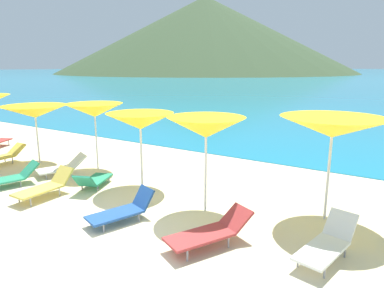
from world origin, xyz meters
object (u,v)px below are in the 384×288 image
(lounge_chair_3, at_px, (3,155))
(lounge_chair_4, at_px, (10,177))
(lounge_chair_10, at_px, (93,180))
(lounge_chair_1, at_px, (210,231))
(lounge_chair_12, at_px, (63,166))
(umbrella_5, at_px, (206,127))
(umbrella_4, at_px, (140,121))
(umbrella_2, at_px, (35,112))
(umbrella_6, at_px, (333,127))
(lounge_chair_2, at_px, (327,243))
(umbrella_3, at_px, (94,110))
(lounge_chair_6, at_px, (45,186))
(lounge_chair_0, at_px, (123,210))

(lounge_chair_3, distance_m, lounge_chair_4, 2.64)
(lounge_chair_10, bearing_deg, lounge_chair_4, 6.26)
(lounge_chair_1, bearing_deg, lounge_chair_12, -166.44)
(lounge_chair_1, distance_m, lounge_chair_12, 6.27)
(lounge_chair_12, bearing_deg, lounge_chair_4, -79.53)
(umbrella_5, bearing_deg, lounge_chair_4, -164.81)
(lounge_chair_10, bearing_deg, umbrella_4, -163.21)
(umbrella_2, relative_size, umbrella_6, 0.96)
(umbrella_4, height_order, umbrella_5, umbrella_5)
(lounge_chair_2, bearing_deg, lounge_chair_1, -148.22)
(umbrella_3, relative_size, umbrella_5, 0.97)
(lounge_chair_3, height_order, lounge_chair_12, lounge_chair_3)
(lounge_chair_10, bearing_deg, lounge_chair_3, -21.82)
(umbrella_4, xyz_separation_m, lounge_chair_6, (-1.57, -1.98, -1.56))
(umbrella_5, distance_m, lounge_chair_12, 5.49)
(umbrella_3, relative_size, lounge_chair_6, 1.40)
(umbrella_3, distance_m, lounge_chair_0, 4.60)
(lounge_chair_0, height_order, lounge_chair_12, lounge_chair_0)
(lounge_chair_2, relative_size, lounge_chair_6, 1.07)
(umbrella_5, xyz_separation_m, lounge_chair_10, (-3.41, -0.37, -1.75))
(umbrella_4, bearing_deg, lounge_chair_2, -12.11)
(umbrella_3, bearing_deg, lounge_chair_6, -72.31)
(lounge_chair_3, relative_size, lounge_chair_10, 1.03)
(lounge_chair_1, height_order, lounge_chair_10, lounge_chair_1)
(umbrella_4, xyz_separation_m, lounge_chair_3, (-5.56, -0.86, -1.56))
(umbrella_5, distance_m, lounge_chair_4, 5.98)
(lounge_chair_0, height_order, lounge_chair_1, lounge_chair_0)
(umbrella_4, bearing_deg, lounge_chair_10, -141.27)
(umbrella_2, relative_size, umbrella_5, 1.00)
(umbrella_5, xyz_separation_m, lounge_chair_2, (2.87, -0.64, -1.69))
(umbrella_4, bearing_deg, umbrella_5, -11.55)
(umbrella_2, distance_m, lounge_chair_12, 2.43)
(lounge_chair_2, bearing_deg, lounge_chair_6, -161.41)
(umbrella_3, xyz_separation_m, lounge_chair_1, (5.64, -2.38, -1.65))
(lounge_chair_3, bearing_deg, lounge_chair_6, -16.03)
(lounge_chair_2, height_order, lounge_chair_12, lounge_chair_2)
(umbrella_3, relative_size, lounge_chair_0, 1.38)
(umbrella_3, distance_m, lounge_chair_2, 7.95)
(lounge_chair_1, bearing_deg, lounge_chair_6, -152.26)
(lounge_chair_3, distance_m, lounge_chair_12, 2.74)
(umbrella_5, bearing_deg, umbrella_2, 176.61)
(umbrella_6, relative_size, lounge_chair_3, 1.52)
(umbrella_6, height_order, lounge_chair_10, umbrella_6)
(umbrella_3, height_order, lounge_chair_0, umbrella_3)
(umbrella_4, bearing_deg, lounge_chair_6, -128.39)
(umbrella_5, distance_m, umbrella_6, 2.69)
(umbrella_4, height_order, lounge_chair_12, umbrella_4)
(umbrella_6, relative_size, lounge_chair_10, 1.56)
(umbrella_6, bearing_deg, umbrella_3, -179.86)
(lounge_chair_0, bearing_deg, umbrella_4, 138.69)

